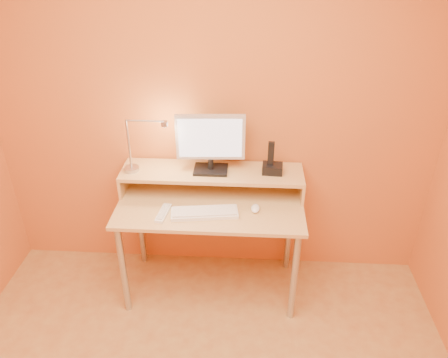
# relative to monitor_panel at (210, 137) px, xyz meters

# --- Properties ---
(wall_back) EXTENTS (3.00, 0.04, 2.50)m
(wall_back) POSITION_rel_monitor_panel_xyz_m (0.01, 0.16, 0.13)
(wall_back) COLOR orange
(wall_back) RESTS_ON floor
(desk_leg_fl) EXTENTS (0.04, 0.04, 0.69)m
(desk_leg_fl) POSITION_rel_monitor_panel_xyz_m (-0.54, -0.41, -0.77)
(desk_leg_fl) COLOR #B0B0B7
(desk_leg_fl) RESTS_ON floor
(desk_leg_fr) EXTENTS (0.04, 0.04, 0.69)m
(desk_leg_fr) POSITION_rel_monitor_panel_xyz_m (0.56, -0.41, -0.77)
(desk_leg_fr) COLOR #B0B0B7
(desk_leg_fr) RESTS_ON floor
(desk_leg_bl) EXTENTS (0.04, 0.04, 0.69)m
(desk_leg_bl) POSITION_rel_monitor_panel_xyz_m (-0.54, 0.09, -0.77)
(desk_leg_bl) COLOR #B0B0B7
(desk_leg_bl) RESTS_ON floor
(desk_leg_br) EXTENTS (0.04, 0.04, 0.69)m
(desk_leg_br) POSITION_rel_monitor_panel_xyz_m (0.56, 0.09, -0.77)
(desk_leg_br) COLOR #B0B0B7
(desk_leg_br) RESTS_ON floor
(desk_lower) EXTENTS (1.20, 0.60, 0.02)m
(desk_lower) POSITION_rel_monitor_panel_xyz_m (0.01, -0.16, -0.41)
(desk_lower) COLOR tan
(desk_lower) RESTS_ON floor
(shelf_riser_left) EXTENTS (0.02, 0.30, 0.14)m
(shelf_riser_left) POSITION_rel_monitor_panel_xyz_m (-0.58, -0.01, -0.33)
(shelf_riser_left) COLOR tan
(shelf_riser_left) RESTS_ON desk_lower
(shelf_riser_right) EXTENTS (0.02, 0.30, 0.14)m
(shelf_riser_right) POSITION_rel_monitor_panel_xyz_m (0.60, -0.01, -0.33)
(shelf_riser_right) COLOR tan
(shelf_riser_right) RESTS_ON desk_lower
(desk_shelf) EXTENTS (1.20, 0.30, 0.02)m
(desk_shelf) POSITION_rel_monitor_panel_xyz_m (0.01, -0.01, -0.25)
(desk_shelf) COLOR tan
(desk_shelf) RESTS_ON desk_lower
(monitor_foot) EXTENTS (0.22, 0.16, 0.02)m
(monitor_foot) POSITION_rel_monitor_panel_xyz_m (0.00, -0.01, -0.23)
(monitor_foot) COLOR black
(monitor_foot) RESTS_ON desk_shelf
(monitor_neck) EXTENTS (0.04, 0.04, 0.07)m
(monitor_neck) POSITION_rel_monitor_panel_xyz_m (0.00, -0.01, -0.19)
(monitor_neck) COLOR black
(monitor_neck) RESTS_ON monitor_foot
(monitor_panel) EXTENTS (0.44, 0.06, 0.30)m
(monitor_panel) POSITION_rel_monitor_panel_xyz_m (0.00, 0.00, 0.00)
(monitor_panel) COLOR #BBBCC0
(monitor_panel) RESTS_ON monitor_neck
(monitor_back) EXTENTS (0.40, 0.04, 0.26)m
(monitor_back) POSITION_rel_monitor_panel_xyz_m (0.00, 0.02, 0.00)
(monitor_back) COLOR black
(monitor_back) RESTS_ON monitor_panel
(monitor_screen) EXTENTS (0.40, 0.03, 0.26)m
(monitor_screen) POSITION_rel_monitor_panel_xyz_m (0.00, -0.02, 0.00)
(monitor_screen) COLOR silver
(monitor_screen) RESTS_ON monitor_panel
(lamp_base) EXTENTS (0.10, 0.10, 0.02)m
(lamp_base) POSITION_rel_monitor_panel_xyz_m (-0.52, -0.04, -0.23)
(lamp_base) COLOR #B0B0B7
(lamp_base) RESTS_ON desk_shelf
(lamp_post) EXTENTS (0.01, 0.01, 0.33)m
(lamp_post) POSITION_rel_monitor_panel_xyz_m (-0.52, -0.04, -0.05)
(lamp_post) COLOR #B0B0B7
(lamp_post) RESTS_ON lamp_base
(lamp_arm) EXTENTS (0.24, 0.01, 0.01)m
(lamp_arm) POSITION_rel_monitor_panel_xyz_m (-0.40, -0.04, 0.12)
(lamp_arm) COLOR #B0B0B7
(lamp_arm) RESTS_ON lamp_post
(lamp_head) EXTENTS (0.04, 0.04, 0.03)m
(lamp_head) POSITION_rel_monitor_panel_xyz_m (-0.28, -0.04, 0.10)
(lamp_head) COLOR #B0B0B7
(lamp_head) RESTS_ON lamp_arm
(lamp_bulb) EXTENTS (0.03, 0.03, 0.00)m
(lamp_bulb) POSITION_rel_monitor_panel_xyz_m (-0.28, -0.04, 0.09)
(lamp_bulb) COLOR #FFEAC6
(lamp_bulb) RESTS_ON lamp_head
(phone_dock) EXTENTS (0.14, 0.11, 0.06)m
(phone_dock) POSITION_rel_monitor_panel_xyz_m (0.40, -0.01, -0.21)
(phone_dock) COLOR black
(phone_dock) RESTS_ON desk_shelf
(phone_handset) EXTENTS (0.04, 0.03, 0.16)m
(phone_handset) POSITION_rel_monitor_panel_xyz_m (0.39, -0.01, -0.10)
(phone_handset) COLOR black
(phone_handset) RESTS_ON phone_dock
(phone_led) EXTENTS (0.01, 0.00, 0.04)m
(phone_led) POSITION_rel_monitor_panel_xyz_m (0.45, -0.06, -0.21)
(phone_led) COLOR #2784FF
(phone_led) RESTS_ON phone_dock
(keyboard) EXTENTS (0.43, 0.19, 0.02)m
(keyboard) POSITION_rel_monitor_panel_xyz_m (-0.02, -0.28, -0.39)
(keyboard) COLOR white
(keyboard) RESTS_ON desk_lower
(mouse) EXTENTS (0.06, 0.10, 0.03)m
(mouse) POSITION_rel_monitor_panel_xyz_m (0.30, -0.22, -0.38)
(mouse) COLOR white
(mouse) RESTS_ON desk_lower
(remote_control) EXTENTS (0.08, 0.20, 0.02)m
(remote_control) POSITION_rel_monitor_panel_xyz_m (-0.27, -0.30, -0.39)
(remote_control) COLOR white
(remote_control) RESTS_ON desk_lower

